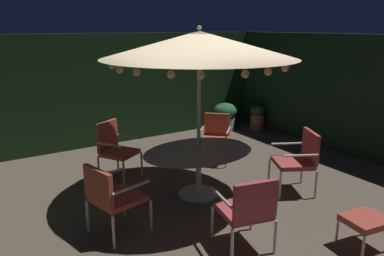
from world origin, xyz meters
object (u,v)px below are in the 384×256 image
(ottoman_footrest, at_px, (366,221))
(potted_plant_right_far, at_px, (257,117))
(patio_dining_table, at_px, (199,159))
(patio_chair_south, at_px, (216,134))
(patio_chair_east, at_px, (247,208))
(patio_umbrella, at_px, (199,45))
(patio_chair_north, at_px, (115,146))
(potted_plant_back_center, at_px, (225,115))
(patio_chair_southeast, at_px, (299,157))
(patio_chair_northeast, at_px, (111,194))

(ottoman_footrest, height_order, potted_plant_right_far, potted_plant_right_far)
(patio_dining_table, bearing_deg, patio_chair_south, 44.74)
(patio_chair_east, bearing_deg, patio_umbrella, 77.48)
(patio_chair_north, height_order, patio_chair_east, patio_chair_north)
(patio_chair_north, distance_m, patio_chair_east, 3.00)
(potted_plant_back_center, bearing_deg, patio_chair_north, -156.82)
(patio_chair_southeast, height_order, potted_plant_back_center, patio_chair_southeast)
(patio_chair_southeast, bearing_deg, patio_umbrella, 152.85)
(potted_plant_back_center, bearing_deg, ottoman_footrest, -109.48)
(patio_umbrella, relative_size, potted_plant_right_far, 4.48)
(patio_dining_table, height_order, potted_plant_back_center, patio_dining_table)
(patio_umbrella, relative_size, potted_plant_back_center, 4.13)
(patio_chair_northeast, bearing_deg, patio_dining_table, 13.94)
(patio_chair_south, bearing_deg, patio_chair_northeast, -150.69)
(patio_chair_southeast, relative_size, patio_chair_south, 1.08)
(patio_dining_table, distance_m, potted_plant_back_center, 4.00)
(patio_dining_table, height_order, ottoman_footrest, patio_dining_table)
(patio_chair_northeast, distance_m, potted_plant_right_far, 5.79)
(patio_umbrella, relative_size, patio_chair_northeast, 3.03)
(patio_chair_east, xyz_separation_m, ottoman_footrest, (1.24, -0.72, -0.20))
(ottoman_footrest, bearing_deg, patio_chair_east, 149.59)
(patio_umbrella, distance_m, patio_chair_east, 2.41)
(patio_umbrella, height_order, patio_chair_southeast, patio_umbrella)
(patio_chair_east, relative_size, patio_chair_southeast, 0.94)
(patio_dining_table, bearing_deg, ottoman_footrest, -69.01)
(ottoman_footrest, bearing_deg, patio_chair_north, 115.16)
(patio_chair_southeast, height_order, potted_plant_right_far, patio_chair_southeast)
(patio_chair_southeast, xyz_separation_m, ottoman_footrest, (-0.56, -1.56, -0.24))
(patio_chair_east, height_order, potted_plant_back_center, patio_chair_east)
(patio_chair_north, relative_size, patio_chair_southeast, 1.00)
(patio_chair_north, relative_size, potted_plant_right_far, 1.58)
(patio_umbrella, relative_size, patio_chair_east, 3.03)
(patio_chair_northeast, height_order, ottoman_footrest, patio_chair_northeast)
(patio_chair_northeast, distance_m, ottoman_footrest, 3.12)
(patio_chair_north, xyz_separation_m, patio_chair_south, (1.99, -0.25, -0.03))
(patio_chair_east, bearing_deg, patio_dining_table, 77.48)
(patio_dining_table, relative_size, potted_plant_back_center, 2.58)
(patio_dining_table, bearing_deg, potted_plant_back_center, 46.86)
(patio_chair_northeast, bearing_deg, patio_chair_east, -44.28)
(patio_chair_southeast, bearing_deg, ottoman_footrest, -109.68)
(patio_chair_south, xyz_separation_m, potted_plant_back_center, (1.59, 1.78, -0.18))
(ottoman_footrest, relative_size, potted_plant_right_far, 0.86)
(potted_plant_right_far, bearing_deg, patio_chair_southeast, -122.01)
(patio_chair_southeast, relative_size, potted_plant_right_far, 1.57)
(patio_umbrella, distance_m, patio_chair_northeast, 2.41)
(patio_umbrella, bearing_deg, potted_plant_back_center, 46.86)
(patio_chair_north, xyz_separation_m, ottoman_footrest, (1.73, -3.69, -0.23))
(potted_plant_back_center, bearing_deg, potted_plant_right_far, -30.80)
(patio_chair_south, bearing_deg, patio_chair_southeast, -80.95)
(ottoman_footrest, xyz_separation_m, potted_plant_right_far, (2.57, 4.79, -0.02))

